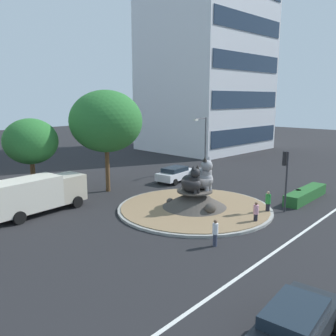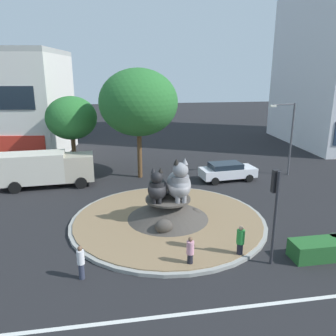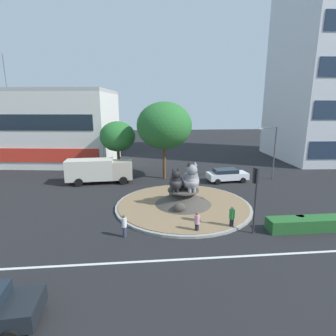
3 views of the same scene
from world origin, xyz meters
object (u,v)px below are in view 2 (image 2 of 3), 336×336
cat_statue_grey (179,183)px  sedan_on_far_lane (227,171)px  traffic_light_mast (275,200)px  pedestrian_white_shirt (81,262)px  pedestrian_pink_shirt (190,252)px  delivery_box_truck (45,168)px  streetlight_arm (289,133)px  cat_statue_black (158,188)px  second_tree_near_tower (71,118)px  litter_bin (335,243)px  pedestrian_green_shirt (240,241)px  broadleaf_tree_behind_island (138,103)px

cat_statue_grey → sedan_on_far_lane: (5.62, 7.38, -1.68)m
traffic_light_mast → pedestrian_white_shirt: 9.07m
cat_statue_grey → sedan_on_far_lane: size_ratio=0.54×
traffic_light_mast → pedestrian_pink_shirt: 4.55m
delivery_box_truck → streetlight_arm: bearing=-4.3°
sedan_on_far_lane → streetlight_arm: bearing=0.4°
delivery_box_truck → sedan_on_far_lane: bearing=-6.8°
cat_statue_black → pedestrian_white_shirt: bearing=-28.5°
streetlight_arm → pedestrian_pink_shirt: bearing=43.9°
second_tree_near_tower → pedestrian_pink_shirt: 18.90m
litter_bin → traffic_light_mast: bearing=-173.4°
pedestrian_white_shirt → delivery_box_truck: delivery_box_truck is taller
cat_statue_grey → pedestrian_pink_shirt: bearing=-3.7°
pedestrian_green_shirt → delivery_box_truck: 16.99m
cat_statue_black → broadleaf_tree_behind_island: (-0.22, 9.52, 4.07)m
second_tree_near_tower → streetlight_arm: size_ratio=1.08×
second_tree_near_tower → delivery_box_truck: size_ratio=0.91×
pedestrian_white_shirt → pedestrian_green_shirt: size_ratio=0.92×
cat_statue_grey → second_tree_near_tower: size_ratio=0.38×
traffic_light_mast → second_tree_near_tower: (-10.62, 17.37, 1.65)m
traffic_light_mast → streetlight_arm: (7.77, 13.09, 0.51)m
streetlight_arm → sedan_on_far_lane: (-5.55, -0.57, -2.92)m
cat_statue_black → sedan_on_far_lane: size_ratio=0.45×
pedestrian_green_shirt → cat_statue_black: bearing=-48.5°
traffic_light_mast → pedestrian_pink_shirt: bearing=82.8°
pedestrian_green_shirt → sedan_on_far_lane: size_ratio=0.36×
second_tree_near_tower → broadleaf_tree_behind_island: bearing=-26.0°
pedestrian_white_shirt → litter_bin: size_ratio=1.77×
second_tree_near_tower → sedan_on_far_lane: size_ratio=1.42×
broadleaf_tree_behind_island → streetlight_arm: size_ratio=1.45×
pedestrian_white_shirt → pedestrian_pink_shirt: bearing=139.3°
streetlight_arm → delivery_box_truck: streetlight_arm is taller
traffic_light_mast → streetlight_arm: size_ratio=0.73×
sedan_on_far_lane → delivery_box_truck: 14.75m
broadleaf_tree_behind_island → second_tree_near_tower: (-5.71, 2.79, -1.51)m
traffic_light_mast → delivery_box_truck: traffic_light_mast is taller
traffic_light_mast → sedan_on_far_lane: 12.94m
cat_statue_grey → broadleaf_tree_behind_island: broadleaf_tree_behind_island is taller
cat_statue_grey → sedan_on_far_lane: cat_statue_grey is taller
traffic_light_mast → delivery_box_truck: bearing=38.8°
cat_statue_black → delivery_box_truck: bearing=-125.8°
cat_statue_black → second_tree_near_tower: second_tree_near_tower is taller
litter_bin → delivery_box_truck: bearing=141.3°
pedestrian_pink_shirt → sedan_on_far_lane: (6.08, 12.32, -0.01)m
second_tree_near_tower → sedan_on_far_lane: second_tree_near_tower is taller
cat_statue_grey → streetlight_arm: (11.17, 7.95, 1.24)m
broadleaf_tree_behind_island → litter_bin: 17.59m
pedestrian_green_shirt → broadleaf_tree_behind_island: bearing=-71.4°
litter_bin → pedestrian_pink_shirt: bearing=-178.3°
streetlight_arm → broadleaf_tree_behind_island: bearing=-10.8°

